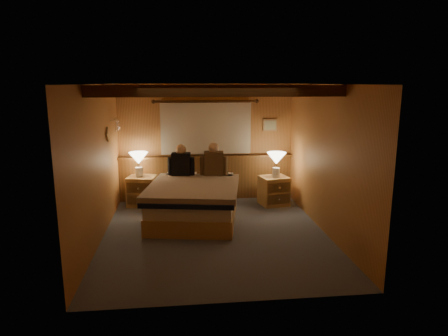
{
  "coord_description": "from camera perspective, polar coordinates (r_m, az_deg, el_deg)",
  "views": [
    {
      "loc": [
        -0.54,
        -6.14,
        2.42
      ],
      "look_at": [
        0.19,
        0.4,
        1.01
      ],
      "focal_mm": 32.0,
      "sensor_mm": 36.0,
      "label": 1
    }
  ],
  "objects": [
    {
      "name": "lamp_left",
      "position": [
        8.06,
        -12.11,
        1.18
      ],
      "size": [
        0.37,
        0.37,
        0.49
      ],
      "color": "silver",
      "rests_on": "nightstand_left"
    },
    {
      "name": "duffel_bag",
      "position": [
        7.36,
        -9.36,
        -6.11
      ],
      "size": [
        0.52,
        0.39,
        0.33
      ],
      "rotation": [
        0.0,
        0.0,
        0.28
      ],
      "color": "black",
      "rests_on": "floor"
    },
    {
      "name": "framed_print",
      "position": [
        8.47,
        6.59,
        6.11
      ],
      "size": [
        0.3,
        0.04,
        0.25
      ],
      "color": "tan",
      "rests_on": "wall_back"
    },
    {
      "name": "wainscot",
      "position": [
        8.42,
        -2.52,
        -1.22
      ],
      "size": [
        3.6,
        0.23,
        0.94
      ],
      "color": "brown",
      "rests_on": "wall_back"
    },
    {
      "name": "lamp_right",
      "position": [
        7.96,
        7.5,
        1.16
      ],
      "size": [
        0.38,
        0.38,
        0.5
      ],
      "color": "silver",
      "rests_on": "nightstand_right"
    },
    {
      "name": "coat_rail",
      "position": [
        7.84,
        -15.08,
        6.16
      ],
      "size": [
        0.05,
        0.55,
        0.24
      ],
      "color": "silver",
      "rests_on": "wall_left"
    },
    {
      "name": "person_right",
      "position": [
        7.69,
        -1.47,
        0.91
      ],
      "size": [
        0.54,
        0.25,
        0.66
      ],
      "rotation": [
        0.0,
        0.0,
        -0.11
      ],
      "color": "#4F381F",
      "rests_on": "bed"
    },
    {
      "name": "ceiling",
      "position": [
        6.16,
        -1.38,
        11.89
      ],
      "size": [
        4.2,
        4.2,
        0.0
      ],
      "primitive_type": "plane",
      "rotation": [
        3.14,
        0.0,
        0.0
      ],
      "color": "#D98E51",
      "rests_on": "wall_back"
    },
    {
      "name": "nightstand_right",
      "position": [
        8.12,
        7.14,
        -3.23
      ],
      "size": [
        0.61,
        0.57,
        0.58
      ],
      "rotation": [
        0.0,
        0.0,
        0.21
      ],
      "color": "tan",
      "rests_on": "floor"
    },
    {
      "name": "floor",
      "position": [
        6.62,
        -1.27,
        -9.36
      ],
      "size": [
        4.2,
        4.2,
        0.0
      ],
      "primitive_type": "plane",
      "color": "#4C4F5A",
      "rests_on": "ground"
    },
    {
      "name": "wall_right",
      "position": [
        6.68,
        14.25,
        1.18
      ],
      "size": [
        0.0,
        4.2,
        4.2
      ],
      "primitive_type": "plane",
      "rotation": [
        1.57,
        0.0,
        -1.57
      ],
      "color": "#C18345",
      "rests_on": "floor"
    },
    {
      "name": "bed",
      "position": [
        7.18,
        -4.25,
        -4.7
      ],
      "size": [
        1.82,
        2.2,
        0.67
      ],
      "rotation": [
        0.0,
        0.0,
        -0.17
      ],
      "color": "tan",
      "rests_on": "floor"
    },
    {
      "name": "curtain_window",
      "position": [
        8.23,
        -2.58,
        5.81
      ],
      "size": [
        2.18,
        0.09,
        1.11
      ],
      "color": "#4E3013",
      "rests_on": "wall_back"
    },
    {
      "name": "wall_front",
      "position": [
        4.25,
        1.17,
        -4.6
      ],
      "size": [
        3.6,
        0.0,
        3.6
      ],
      "primitive_type": "plane",
      "rotation": [
        -1.57,
        0.0,
        0.0
      ],
      "color": "#C18345",
      "rests_on": "floor"
    },
    {
      "name": "wall_back",
      "position": [
        8.35,
        -2.6,
        3.67
      ],
      "size": [
        3.6,
        0.0,
        3.6
      ],
      "primitive_type": "plane",
      "rotation": [
        1.57,
        0.0,
        0.0
      ],
      "color": "#C18345",
      "rests_on": "floor"
    },
    {
      "name": "ceiling_beams",
      "position": [
        6.31,
        -1.5,
        11.08
      ],
      "size": [
        3.6,
        1.65,
        0.16
      ],
      "color": "#4E3013",
      "rests_on": "ceiling"
    },
    {
      "name": "wall_left",
      "position": [
        6.38,
        -17.63,
        0.49
      ],
      "size": [
        0.0,
        4.2,
        4.2
      ],
      "primitive_type": "plane",
      "rotation": [
        1.57,
        0.0,
        1.57
      ],
      "color": "#C18345",
      "rests_on": "floor"
    },
    {
      "name": "nightstand_left",
      "position": [
        8.19,
        -11.58,
        -3.21
      ],
      "size": [
        0.63,
        0.58,
        0.59
      ],
      "rotation": [
        0.0,
        0.0,
        -0.21
      ],
      "color": "tan",
      "rests_on": "floor"
    },
    {
      "name": "person_left",
      "position": [
        7.71,
        -6.15,
        0.77
      ],
      "size": [
        0.51,
        0.24,
        0.63
      ],
      "rotation": [
        0.0,
        0.0,
        -0.11
      ],
      "color": "black",
      "rests_on": "bed"
    }
  ]
}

